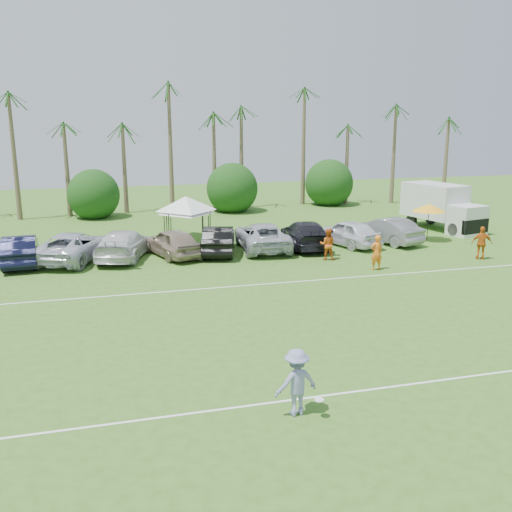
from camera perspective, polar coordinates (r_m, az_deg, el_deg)
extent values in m
plane|color=#38651E|center=(15.99, 6.87, -17.25)|extent=(120.00, 120.00, 0.00)
cube|color=white|center=(17.61, 4.37, -14.07)|extent=(80.00, 0.10, 0.01)
cube|color=white|center=(28.39, -3.73, -3.17)|extent=(80.00, 0.10, 0.01)
cone|color=brown|center=(51.20, -22.95, 8.96)|extent=(0.44, 0.44, 10.00)
cone|color=brown|center=(50.81, -18.47, 9.86)|extent=(0.44, 0.44, 11.00)
cone|color=brown|center=(50.86, -13.80, 8.47)|extent=(0.44, 0.44, 8.00)
cone|color=brown|center=(51.08, -9.29, 9.26)|extent=(0.44, 0.44, 9.00)
cone|color=brown|center=(51.62, -4.83, 9.99)|extent=(0.44, 0.44, 10.00)
cone|color=brown|center=(52.46, -0.47, 10.64)|extent=(0.44, 0.44, 11.00)
cone|color=brown|center=(54.05, 4.73, 9.09)|extent=(0.44, 0.44, 8.00)
cone|color=brown|center=(55.91, 9.64, 9.60)|extent=(0.44, 0.44, 9.00)
cone|color=brown|center=(58.14, 14.21, 10.03)|extent=(0.44, 0.44, 10.00)
cone|color=brown|center=(60.17, 17.62, 10.39)|extent=(0.44, 0.44, 11.00)
cylinder|color=brown|center=(52.21, -15.83, 4.82)|extent=(0.30, 0.30, 1.40)
sphere|color=#113A10|center=(52.06, -15.91, 6.01)|extent=(4.00, 4.00, 4.00)
cylinder|color=brown|center=(53.42, -2.82, 5.50)|extent=(0.30, 0.30, 1.40)
sphere|color=#113A10|center=(53.28, -2.83, 6.67)|extent=(4.00, 4.00, 4.00)
cylinder|color=brown|center=(56.40, 7.20, 5.84)|extent=(0.30, 0.30, 1.40)
sphere|color=#113A10|center=(56.26, 7.24, 6.95)|extent=(4.00, 4.00, 4.00)
imported|color=orange|center=(32.15, 11.96, 0.35)|extent=(0.75, 0.52, 1.96)
imported|color=#CF5717|center=(33.99, 7.17, 1.17)|extent=(1.12, 1.02, 1.88)
imported|color=#CF6017|center=(36.37, 21.64, 1.21)|extent=(1.26, 0.93, 1.98)
cube|color=silver|center=(45.73, 17.41, 5.31)|extent=(3.55, 5.17, 2.56)
cube|color=silver|center=(43.68, 20.36, 3.36)|extent=(2.71, 2.32, 2.15)
cube|color=black|center=(43.24, 21.08, 2.79)|extent=(2.36, 0.83, 1.02)
cube|color=#E5590C|center=(46.72, 18.49, 4.82)|extent=(0.39, 1.60, 0.92)
cylinder|color=black|center=(43.17, 19.18, 2.51)|extent=(0.51, 0.97, 0.92)
cylinder|color=black|center=(44.68, 20.98, 2.72)|extent=(0.51, 0.97, 0.92)
cylinder|color=black|center=(46.13, 15.29, 3.46)|extent=(0.51, 0.97, 0.92)
cylinder|color=black|center=(47.55, 17.09, 3.63)|extent=(0.51, 0.97, 0.92)
cylinder|color=black|center=(38.39, -8.70, 2.64)|extent=(0.06, 0.06, 2.00)
cylinder|color=black|center=(38.80, -4.60, 2.86)|extent=(0.06, 0.06, 2.00)
cylinder|color=black|center=(41.12, -9.16, 3.34)|extent=(0.06, 0.06, 2.00)
cylinder|color=black|center=(41.50, -5.32, 3.55)|extent=(0.06, 0.06, 2.00)
pyramid|color=white|center=(39.62, -7.03, 5.95)|extent=(4.31, 4.31, 1.00)
cylinder|color=black|center=(38.29, -8.48, 2.48)|extent=(0.06, 0.06, 1.82)
cylinder|color=black|center=(38.66, -4.76, 2.69)|extent=(0.06, 0.06, 1.82)
cylinder|color=black|center=(40.76, -8.91, 3.14)|extent=(0.06, 0.06, 1.82)
cylinder|color=black|center=(41.11, -5.41, 3.33)|extent=(0.06, 0.06, 1.82)
pyramid|color=white|center=(39.39, -6.96, 5.52)|extent=(3.93, 3.93, 0.91)
cylinder|color=black|center=(40.73, 16.81, 3.05)|extent=(0.05, 0.05, 2.30)
cone|color=#FBAC1A|center=(40.54, 16.92, 4.65)|extent=(2.30, 2.30, 0.52)
imported|color=#8084B5|center=(16.39, 4.06, -12.48)|extent=(1.36, 0.91, 1.96)
cylinder|color=white|center=(16.43, 6.33, -14.11)|extent=(0.27, 0.27, 0.03)
imported|color=black|center=(35.29, -22.51, 0.56)|extent=(2.20, 5.35, 1.72)
imported|color=silver|center=(35.14, -17.83, 0.90)|extent=(4.89, 6.81, 1.72)
imported|color=silver|center=(35.00, -13.12, 1.15)|extent=(4.08, 6.39, 1.72)
imported|color=gray|center=(34.97, -8.37, 1.35)|extent=(3.50, 5.44, 1.72)
imported|color=black|center=(35.44, -3.74, 1.63)|extent=(3.06, 5.52, 1.72)
imported|color=#B2B8C0|center=(36.42, 0.61, 1.99)|extent=(3.31, 6.39, 1.72)
imported|color=black|center=(37.22, 4.93, 2.19)|extent=(3.10, 6.18, 1.72)
imported|color=white|center=(38.07, 9.16, 2.32)|extent=(3.56, 5.44, 1.72)
imported|color=gray|center=(39.46, 12.90, 2.54)|extent=(3.41, 5.54, 1.72)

